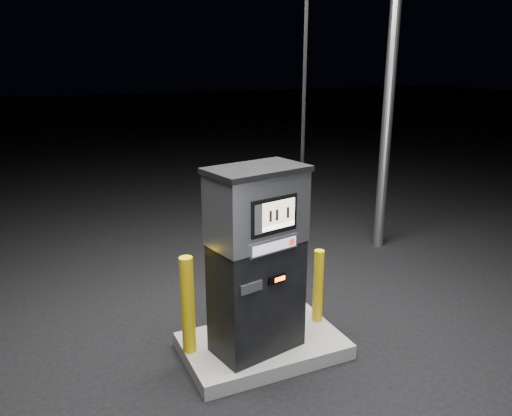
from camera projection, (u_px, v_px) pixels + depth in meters
name	position (u px, v px, depth m)	size (l,w,h in m)	color
ground	(263.00, 352.00, 5.13)	(80.00, 80.00, 0.00)	black
pump_island	(263.00, 346.00, 5.11)	(1.60, 1.00, 0.15)	#61615D
fuel_dispenser	(257.00, 259.00, 4.69)	(1.05, 0.71, 3.78)	black
bollard_left	(188.00, 305.00, 4.76)	(0.13, 0.13, 0.98)	#CAA10B
bollard_right	(318.00, 286.00, 5.35)	(0.11, 0.11, 0.81)	#CAA10B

